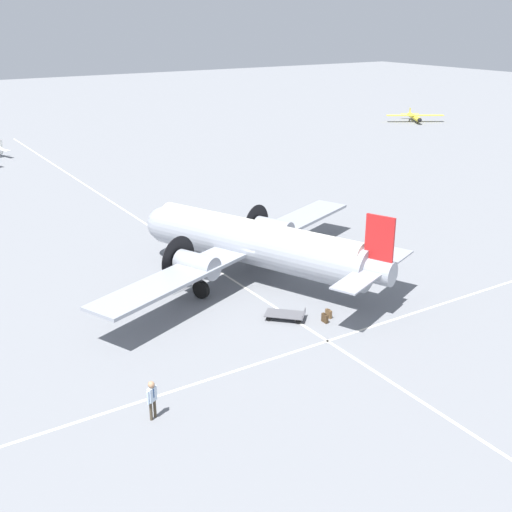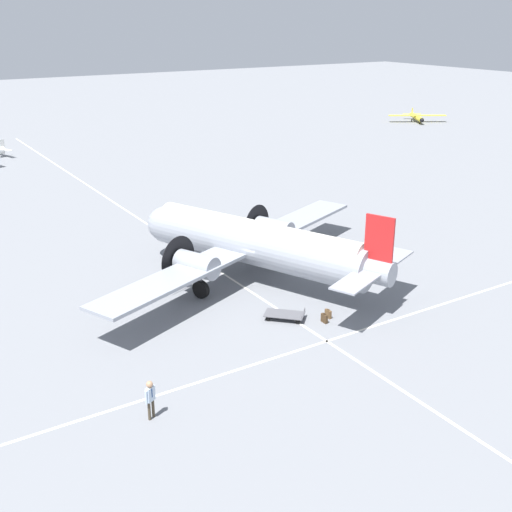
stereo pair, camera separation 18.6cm
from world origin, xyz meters
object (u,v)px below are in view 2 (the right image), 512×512
at_px(crew_foreground, 150,396).
at_px(suitcase_near_door, 324,318).
at_px(suitcase_upright_spare, 328,314).
at_px(baggage_cart, 285,314).
at_px(light_aircraft_distant, 417,117).
at_px(airliner_main, 251,242).

xyz_separation_m(crew_foreground, suitcase_near_door, (3.25, -11.63, -0.84)).
bearing_deg(suitcase_upright_spare, baggage_cart, 61.96).
relative_size(suitcase_upright_spare, light_aircraft_distant, 0.06).
height_order(crew_foreground, suitcase_upright_spare, crew_foreground).
relative_size(airliner_main, crew_foreground, 13.06).
height_order(baggage_cart, light_aircraft_distant, light_aircraft_distant).
distance_m(suitcase_upright_spare, light_aircraft_distant, 73.28).
height_order(suitcase_near_door, baggage_cart, baggage_cart).
bearing_deg(suitcase_near_door, baggage_cart, 46.82).
bearing_deg(airliner_main, crew_foreground, 110.23).
distance_m(airliner_main, crew_foreground, 15.77).
distance_m(crew_foreground, suitcase_near_door, 12.11).
bearing_deg(suitcase_near_door, suitcase_upright_spare, -56.62).
relative_size(airliner_main, baggage_cart, 9.89).
xyz_separation_m(crew_foreground, light_aircraft_distant, (51.59, -67.56, -0.32)).
height_order(crew_foreground, light_aircraft_distant, light_aircraft_distant).
bearing_deg(crew_foreground, airliner_main, -164.11).
height_order(airliner_main, crew_foreground, airliner_main).
bearing_deg(crew_foreground, suitcase_near_door, 168.49).
bearing_deg(crew_foreground, suitcase_upright_spare, 169.39).
relative_size(suitcase_near_door, baggage_cart, 0.23).
height_order(crew_foreground, baggage_cart, crew_foreground).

